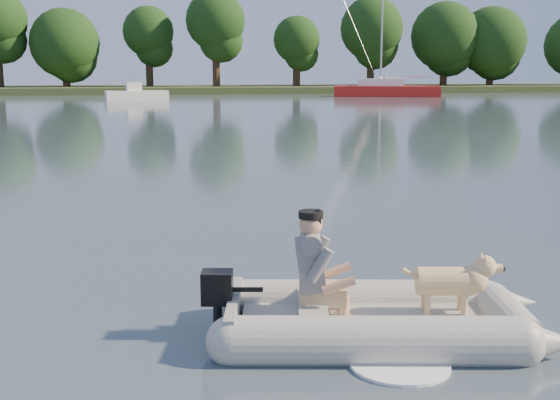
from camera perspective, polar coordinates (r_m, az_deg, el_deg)
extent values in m
plane|color=#4E606A|center=(6.32, -1.60, -10.58)|extent=(160.00, 160.00, 0.00)
cube|color=#47512D|center=(67.88, -8.44, 8.85)|extent=(160.00, 12.00, 0.70)
cylinder|color=#332316|center=(67.80, -16.97, 9.54)|extent=(0.70, 0.70, 2.94)
sphere|color=#204617|center=(67.83, -17.11, 12.09)|extent=(6.27, 6.27, 6.27)
cylinder|color=#332316|center=(67.82, -10.55, 10.13)|extent=(0.70, 0.70, 3.67)
sphere|color=#204617|center=(67.90, -10.67, 13.31)|extent=(4.69, 4.69, 4.69)
cylinder|color=#332316|center=(66.15, -5.21, 10.52)|extent=(0.70, 0.70, 4.29)
sphere|color=#204617|center=(66.28, -5.27, 14.33)|extent=(5.43, 5.43, 5.43)
cylinder|color=#332316|center=(67.36, 1.35, 10.10)|extent=(0.70, 0.70, 3.21)
sphere|color=#204617|center=(67.40, 1.36, 12.91)|extent=(4.41, 4.41, 4.41)
cylinder|color=#332316|center=(69.66, 7.36, 10.34)|extent=(0.70, 0.70, 3.94)
sphere|color=#204617|center=(69.75, 7.44, 13.66)|extent=(6.03, 6.03, 6.03)
cylinder|color=#332316|center=(72.39, 13.14, 9.99)|extent=(0.70, 0.70, 3.52)
sphere|color=#204617|center=(72.45, 13.27, 12.85)|extent=(6.68, 6.68, 6.68)
cylinder|color=#332316|center=(74.10, 16.68, 9.72)|extent=(0.70, 0.70, 3.21)
sphere|color=#204617|center=(74.14, 16.82, 12.27)|extent=(6.79, 6.79, 6.79)
cube|color=red|center=(58.52, 8.67, 8.64)|extent=(8.83, 4.76, 1.06)
cube|color=white|center=(58.48, 8.17, 9.43)|extent=(4.08, 2.85, 0.63)
cylinder|color=#A5A5AA|center=(58.60, 8.30, 14.34)|extent=(0.17, 0.17, 10.58)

